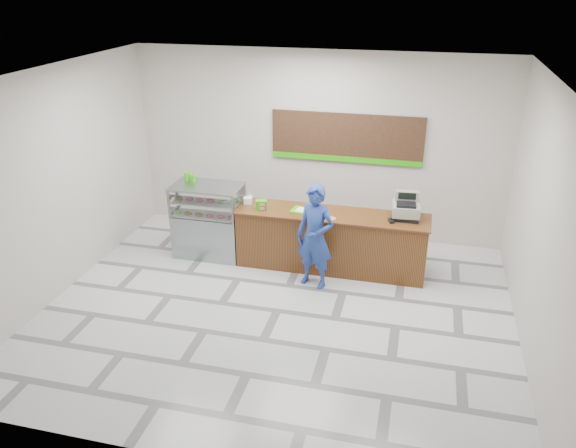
% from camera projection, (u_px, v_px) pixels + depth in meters
% --- Properties ---
extents(floor, '(7.00, 7.00, 0.00)m').
position_uv_depth(floor, '(277.00, 311.00, 8.56)').
color(floor, silver).
rests_on(floor, ground).
extents(back_wall, '(7.00, 0.00, 7.00)m').
position_uv_depth(back_wall, '(317.00, 146.00, 10.50)').
color(back_wall, beige).
rests_on(back_wall, floor).
extents(ceiling, '(7.00, 7.00, 0.00)m').
position_uv_depth(ceiling, '(275.00, 77.00, 7.12)').
color(ceiling, silver).
rests_on(ceiling, back_wall).
extents(sales_counter, '(3.26, 0.76, 1.03)m').
position_uv_depth(sales_counter, '(331.00, 241.00, 9.60)').
color(sales_counter, brown).
rests_on(sales_counter, floor).
extents(display_case, '(1.22, 0.72, 1.33)m').
position_uv_depth(display_case, '(209.00, 220.00, 10.02)').
color(display_case, gray).
rests_on(display_case, floor).
extents(menu_board, '(2.80, 0.06, 0.90)m').
position_uv_depth(menu_board, '(347.00, 139.00, 10.27)').
color(menu_board, black).
rests_on(menu_board, back_wall).
extents(cash_register, '(0.48, 0.50, 0.42)m').
position_uv_depth(cash_register, '(406.00, 209.00, 9.18)').
color(cash_register, black).
rests_on(cash_register, sales_counter).
extents(card_terminal, '(0.12, 0.17, 0.04)m').
position_uv_depth(card_terminal, '(391.00, 221.00, 9.06)').
color(card_terminal, black).
rests_on(card_terminal, sales_counter).
extents(serving_tray, '(0.44, 0.35, 0.02)m').
position_uv_depth(serving_tray, '(304.00, 211.00, 9.47)').
color(serving_tray, '#40D30B').
rests_on(serving_tray, sales_counter).
extents(napkin_box, '(0.15, 0.15, 0.11)m').
position_uv_depth(napkin_box, '(248.00, 200.00, 9.77)').
color(napkin_box, white).
rests_on(napkin_box, sales_counter).
extents(straw_cup, '(0.08, 0.08, 0.12)m').
position_uv_depth(straw_cup, '(250.00, 199.00, 9.82)').
color(straw_cup, silver).
rests_on(straw_cup, sales_counter).
extents(promo_box, '(0.21, 0.16, 0.16)m').
position_uv_depth(promo_box, '(261.00, 205.00, 9.52)').
color(promo_box, '#2DAD0D').
rests_on(promo_box, sales_counter).
extents(donut_decal, '(0.15, 0.15, 0.00)m').
position_uv_depth(donut_decal, '(331.00, 218.00, 9.20)').
color(donut_decal, '#FF5D96').
rests_on(donut_decal, sales_counter).
extents(green_cup_left, '(0.10, 0.10, 0.16)m').
position_uv_depth(green_cup_left, '(187.00, 176.00, 9.95)').
color(green_cup_left, '#2DAD0D').
rests_on(green_cup_left, display_case).
extents(green_cup_right, '(0.09, 0.09, 0.13)m').
position_uv_depth(green_cup_right, '(194.00, 178.00, 9.90)').
color(green_cup_right, '#2DAD0D').
rests_on(green_cup_right, display_case).
extents(customer, '(0.72, 0.58, 1.74)m').
position_uv_depth(customer, '(315.00, 237.00, 8.94)').
color(customer, navy).
rests_on(customer, floor).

